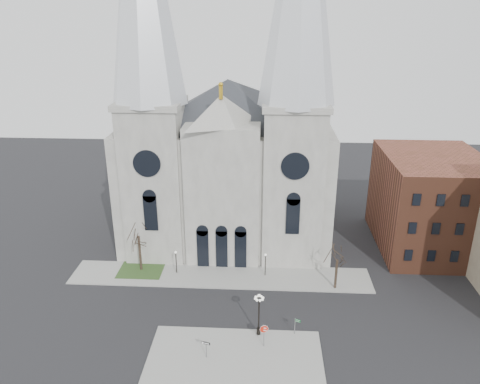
# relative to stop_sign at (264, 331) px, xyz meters

# --- Properties ---
(ground) EXTENTS (160.00, 160.00, 0.00)m
(ground) POSITION_rel_stop_sign_xyz_m (-5.95, 2.71, -2.04)
(ground) COLOR black
(ground) RESTS_ON ground
(sidewalk_near) EXTENTS (18.00, 10.00, 0.14)m
(sidewalk_near) POSITION_rel_stop_sign_xyz_m (-2.95, -2.29, -1.97)
(sidewalk_near) COLOR gray
(sidewalk_near) RESTS_ON ground
(sidewalk_far) EXTENTS (40.00, 6.00, 0.14)m
(sidewalk_far) POSITION_rel_stop_sign_xyz_m (-5.95, 13.71, -1.97)
(sidewalk_far) COLOR gray
(sidewalk_far) RESTS_ON ground
(grass_patch) EXTENTS (6.00, 5.00, 0.18)m
(grass_patch) POSITION_rel_stop_sign_xyz_m (-16.95, 14.71, -1.95)
(grass_patch) COLOR #27421C
(grass_patch) RESTS_ON ground
(cathedral) EXTENTS (33.00, 26.66, 54.00)m
(cathedral) POSITION_rel_stop_sign_xyz_m (-5.95, 25.57, 16.44)
(cathedral) COLOR gray
(cathedral) RESTS_ON ground
(bg_building_brick) EXTENTS (14.00, 18.00, 14.00)m
(bg_building_brick) POSITION_rel_stop_sign_xyz_m (24.05, 24.71, 4.96)
(bg_building_brick) COLOR brown
(bg_building_brick) RESTS_ON ground
(tree_left) EXTENTS (3.20, 3.20, 7.50)m
(tree_left) POSITION_rel_stop_sign_xyz_m (-16.95, 14.71, 3.54)
(tree_left) COLOR black
(tree_left) RESTS_ON ground
(tree_right) EXTENTS (3.20, 3.20, 6.00)m
(tree_right) POSITION_rel_stop_sign_xyz_m (9.05, 11.71, 2.43)
(tree_right) COLOR black
(tree_right) RESTS_ON ground
(ped_lamp_left) EXTENTS (0.32, 0.32, 3.26)m
(ped_lamp_left) POSITION_rel_stop_sign_xyz_m (-11.95, 14.21, 0.29)
(ped_lamp_left) COLOR black
(ped_lamp_left) RESTS_ON sidewalk_far
(ped_lamp_right) EXTENTS (0.32, 0.32, 3.26)m
(ped_lamp_right) POSITION_rel_stop_sign_xyz_m (0.05, 14.21, 0.29)
(ped_lamp_right) COLOR black
(ped_lamp_right) RESTS_ON sidewalk_far
(stop_sign) EXTENTS (0.96, 0.18, 2.68)m
(stop_sign) POSITION_rel_stop_sign_xyz_m (0.00, 0.00, 0.00)
(stop_sign) COLOR slate
(stop_sign) RESTS_ON sidewalk_near
(globe_lamp) EXTENTS (1.33, 1.33, 5.16)m
(globe_lamp) POSITION_rel_stop_sign_xyz_m (-0.59, 1.93, 1.34)
(globe_lamp) COLOR black
(globe_lamp) RESTS_ON sidewalk_near
(one_way_sign) EXTENTS (0.87, 0.26, 2.03)m
(one_way_sign) POSITION_rel_stop_sign_xyz_m (-5.87, -2.05, -0.51)
(one_way_sign) COLOR slate
(one_way_sign) RESTS_ON sidewalk_near
(street_name_sign) EXTENTS (0.63, 0.27, 2.06)m
(street_name_sign) POSITION_rel_stop_sign_xyz_m (3.44, 2.18, -0.67)
(street_name_sign) COLOR slate
(street_name_sign) RESTS_ON sidewalk_near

